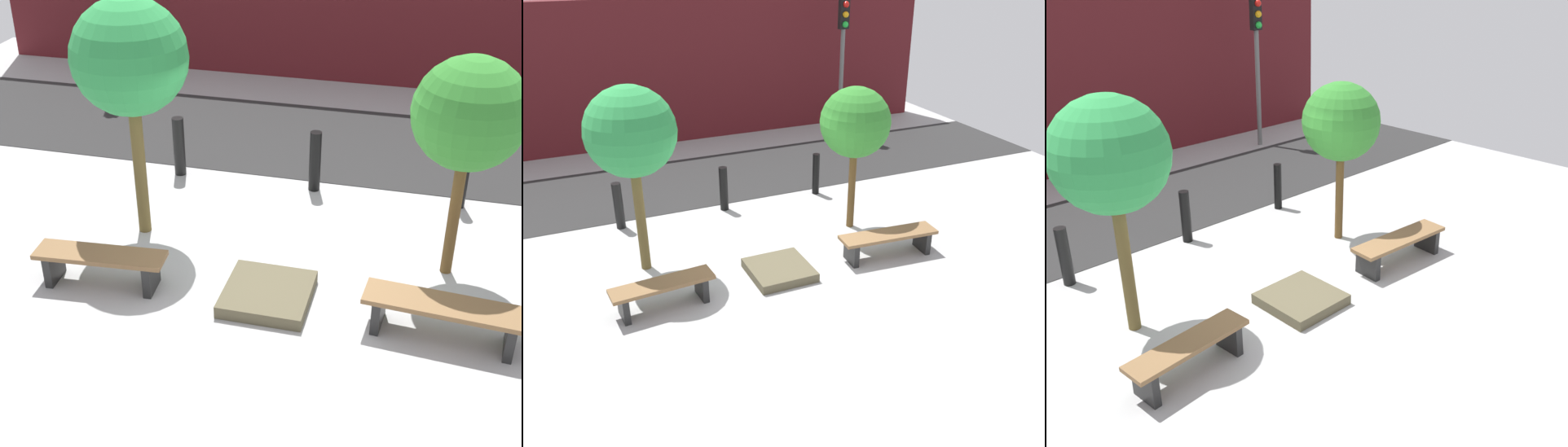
{
  "view_description": "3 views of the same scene",
  "coord_description": "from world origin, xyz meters",
  "views": [
    {
      "loc": [
        1.71,
        -7.16,
        5.26
      ],
      "look_at": [
        -0.15,
        0.02,
        0.9
      ],
      "focal_mm": 50.0,
      "sensor_mm": 36.0,
      "label": 1
    },
    {
      "loc": [
        -3.46,
        -8.22,
        5.22
      ],
      "look_at": [
        0.28,
        0.2,
        0.73
      ],
      "focal_mm": 40.0,
      "sensor_mm": 36.0,
      "label": 2
    },
    {
      "loc": [
        -5.06,
        -5.55,
        4.63
      ],
      "look_at": [
        0.23,
        -0.13,
        1.2
      ],
      "focal_mm": 40.0,
      "sensor_mm": 36.0,
      "label": 3
    }
  ],
  "objects": [
    {
      "name": "tree_behind_right_bench",
      "position": [
        2.07,
        0.93,
        2.14
      ],
      "size": [
        1.34,
        1.34,
        2.83
      ],
      "color": "brown",
      "rests_on": "ground"
    },
    {
      "name": "bollard_left",
      "position": [
        0.0,
        2.73,
        0.48
      ],
      "size": [
        0.18,
        0.18,
        0.96
      ],
      "primitive_type": "cylinder",
      "color": "black",
      "rests_on": "ground"
    },
    {
      "name": "tree_behind_left_bench",
      "position": [
        -2.07,
        0.93,
        2.47
      ],
      "size": [
        1.49,
        1.49,
        3.24
      ],
      "color": "brown",
      "rests_on": "ground"
    },
    {
      "name": "bench_right",
      "position": [
        2.07,
        -0.44,
        0.34
      ],
      "size": [
        1.84,
        0.6,
        0.47
      ],
      "rotation": [
        0.0,
        0.0,
        -0.08
      ],
      "color": "black",
      "rests_on": "ground"
    },
    {
      "name": "bollard_center",
      "position": [
        2.2,
        2.73,
        0.47
      ],
      "size": [
        0.16,
        0.16,
        0.95
      ],
      "primitive_type": "cylinder",
      "color": "black",
      "rests_on": "ground"
    },
    {
      "name": "bollard_far_left",
      "position": [
        -2.2,
        2.73,
        0.48
      ],
      "size": [
        0.18,
        0.18,
        0.96
      ],
      "primitive_type": "cylinder",
      "color": "black",
      "rests_on": "ground"
    },
    {
      "name": "ground_plane",
      "position": [
        0.0,
        0.0,
        0.0
      ],
      "size": [
        18.0,
        18.0,
        0.0
      ],
      "primitive_type": "plane",
      "color": "#A4A4A4"
    },
    {
      "name": "bench_left",
      "position": [
        -2.07,
        -0.44,
        0.33
      ],
      "size": [
        1.65,
        0.55,
        0.46
      ],
      "rotation": [
        0.0,
        0.0,
        0.08
      ],
      "color": "black",
      "rests_on": "ground"
    },
    {
      "name": "road_strip",
      "position": [
        0.0,
        4.59,
        0.01
      ],
      "size": [
        18.0,
        3.21,
        0.01
      ],
      "primitive_type": "cube",
      "color": "#272727",
      "rests_on": "ground"
    },
    {
      "name": "planter_bed",
      "position": [
        0.0,
        -0.24,
        0.08
      ],
      "size": [
        1.03,
        1.05,
        0.16
      ],
      "primitive_type": "cube",
      "color": "brown",
      "rests_on": "ground"
    },
    {
      "name": "traffic_light_mid_west",
      "position": [
        4.87,
        6.48,
        2.62
      ],
      "size": [
        0.28,
        0.27,
        3.81
      ],
      "color": "#5E5E5E",
      "rests_on": "ground"
    },
    {
      "name": "building_facade",
      "position": [
        0.0,
        8.01,
        1.96
      ],
      "size": [
        16.2,
        0.5,
        3.91
      ],
      "primitive_type": "cube",
      "color": "#511419",
      "rests_on": "ground"
    }
  ]
}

